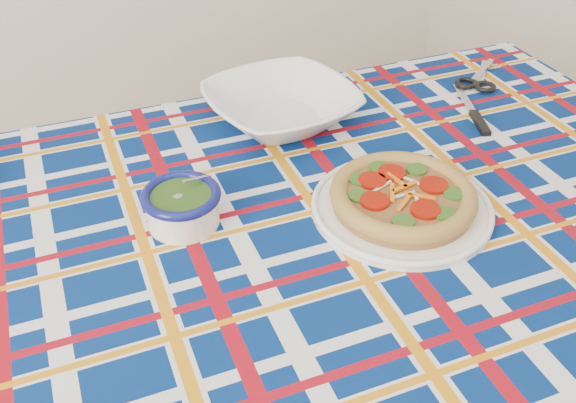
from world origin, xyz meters
name	(u,v)px	position (x,y,z in m)	size (l,w,h in m)	color
dining_table	(287,273)	(0.50, 0.39, 0.69)	(1.68, 1.12, 0.76)	brown
tablecloth	(287,262)	(0.50, 0.39, 0.71)	(1.65, 1.04, 0.11)	navy
main_focaccia_plate	(403,197)	(0.70, 0.37, 0.80)	(0.31, 0.31, 0.06)	brown
pesto_bowl	(182,204)	(0.36, 0.49, 0.80)	(0.13, 0.13, 0.08)	#1E3B10
serving_bowl	(281,106)	(0.64, 0.72, 0.80)	(0.30, 0.30, 0.07)	white
table_knife	(465,99)	(1.04, 0.63, 0.77)	(0.24, 0.02, 0.01)	silver
kitchen_scissors	(483,71)	(1.16, 0.73, 0.77)	(0.20, 0.10, 0.02)	silver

